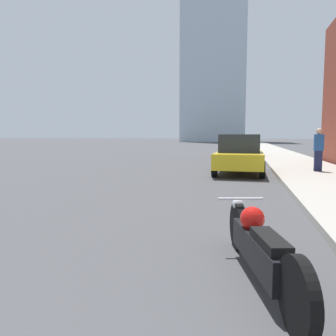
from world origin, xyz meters
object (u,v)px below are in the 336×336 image
at_px(parked_car_yellow, 239,155).
at_px(parked_car_red, 244,147).
at_px(motorcycle, 259,246).
at_px(pedestrian, 319,149).

relative_size(parked_car_yellow, parked_car_red, 0.96).
relative_size(motorcycle, parked_car_yellow, 0.65).
bearing_deg(pedestrian, motorcycle, -104.53).
relative_size(parked_car_red, pedestrian, 2.41).
height_order(motorcycle, parked_car_yellow, parked_car_yellow).
relative_size(motorcycle, parked_car_red, 0.62).
bearing_deg(parked_car_red, pedestrian, -70.77).
xyz_separation_m(parked_car_yellow, pedestrian, (3.17, 0.46, 0.24)).
bearing_deg(parked_car_yellow, pedestrian, 9.42).
height_order(parked_car_yellow, pedestrian, pedestrian).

